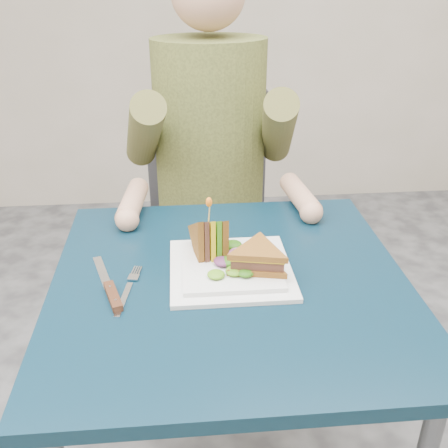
{
  "coord_description": "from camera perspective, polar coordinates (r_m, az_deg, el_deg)",
  "views": [
    {
      "loc": [
        -0.1,
        -0.92,
        1.34
      ],
      "look_at": [
        -0.01,
        0.08,
        0.82
      ],
      "focal_mm": 42.0,
      "sensor_mm": 36.0,
      "label": 1
    }
  ],
  "objects": [
    {
      "name": "sandwich_flat",
      "position": [
        1.1,
        3.73,
        -3.73
      ],
      "size": [
        0.17,
        0.17,
        0.05
      ],
      "color": "brown",
      "rests_on": "plate"
    },
    {
      "name": "toothpick",
      "position": [
        1.12,
        -1.63,
        1.09
      ],
      "size": [
        0.01,
        0.01,
        0.06
      ],
      "primitive_type": "cylinder",
      "rotation": [
        0.14,
        0.07,
        0.0
      ],
      "color": "tan",
      "rests_on": "sandwich_upright"
    },
    {
      "name": "lettuce_spill",
      "position": [
        1.13,
        0.94,
        -3.6
      ],
      "size": [
        0.15,
        0.13,
        0.02
      ],
      "primitive_type": null,
      "color": "#337A14",
      "rests_on": "plate"
    },
    {
      "name": "diner",
      "position": [
        1.61,
        -1.53,
        11.92
      ],
      "size": [
        0.54,
        0.59,
        0.74
      ],
      "color": "#4D5225",
      "rests_on": "chair"
    },
    {
      "name": "onion_ring",
      "position": [
        1.13,
        1.47,
        -3.49
      ],
      "size": [
        0.04,
        0.04,
        0.02
      ],
      "primitive_type": "torus",
      "rotation": [
        0.44,
        0.0,
        0.0
      ],
      "color": "#9E4C7A",
      "rests_on": "plate"
    },
    {
      "name": "knife",
      "position": [
        1.09,
        -12.21,
        -7.17
      ],
      "size": [
        0.09,
        0.22,
        0.02
      ],
      "color": "silver",
      "rests_on": "table"
    },
    {
      "name": "sandwich_upright",
      "position": [
        1.15,
        -1.59,
        -1.78
      ],
      "size": [
        0.09,
        0.15,
        0.15
      ],
      "color": "brown",
      "rests_on": "plate"
    },
    {
      "name": "plate",
      "position": [
        1.13,
        0.73,
        -4.78
      ],
      "size": [
        0.26,
        0.26,
        0.02
      ],
      "color": "white",
      "rests_on": "table"
    },
    {
      "name": "table",
      "position": [
        1.16,
        0.66,
        -9.28
      ],
      "size": [
        0.75,
        0.75,
        0.73
      ],
      "color": "black",
      "rests_on": "ground"
    },
    {
      "name": "toothpick_frill",
      "position": [
        1.1,
        -1.65,
        2.39
      ],
      "size": [
        0.01,
        0.01,
        0.02
      ],
      "primitive_type": "ellipsoid",
      "color": "orange",
      "rests_on": "sandwich_upright"
    },
    {
      "name": "chair",
      "position": [
        1.85,
        -1.61,
        1.59
      ],
      "size": [
        0.42,
        0.4,
        0.93
      ],
      "color": "#47474C",
      "rests_on": "ground"
    },
    {
      "name": "fork",
      "position": [
        1.09,
        -10.48,
        -7.21
      ],
      "size": [
        0.05,
        0.18,
        0.01
      ],
      "color": "silver",
      "rests_on": "table"
    }
  ]
}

